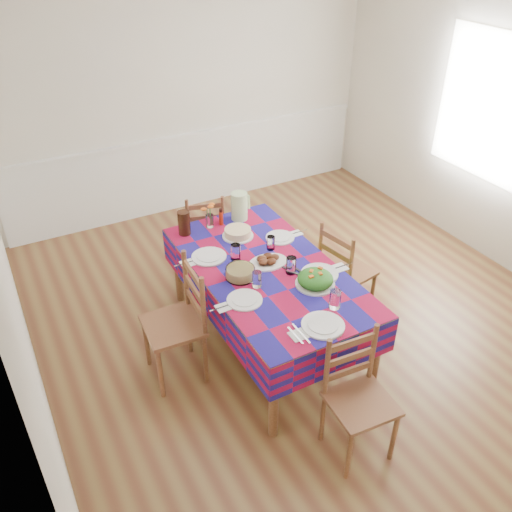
{
  "coord_description": "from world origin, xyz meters",
  "views": [
    {
      "loc": [
        -2.2,
        -3.18,
        3.18
      ],
      "look_at": [
        -0.53,
        -0.08,
        0.86
      ],
      "focal_mm": 38.0,
      "sensor_mm": 36.0,
      "label": 1
    }
  ],
  "objects": [
    {
      "name": "setting_left_far",
      "position": [
        -0.74,
        0.18,
        0.78
      ],
      "size": [
        0.52,
        0.31,
        0.14
      ],
      "rotation": [
        0.0,
        0.0,
        1.57
      ],
      "color": "white",
      "rests_on": "dining_table"
    },
    {
      "name": "window_right",
      "position": [
        2.23,
        0.3,
        1.5
      ],
      "size": [
        0.0,
        1.4,
        1.4
      ],
      "primitive_type": "plane",
      "rotation": [
        0.0,
        -1.57,
        0.0
      ],
      "color": "white",
      "rests_on": "room"
    },
    {
      "name": "salad_platter",
      "position": [
        -0.25,
        -0.5,
        0.8
      ],
      "size": [
        0.3,
        0.3,
        0.13
      ],
      "color": "white",
      "rests_on": "dining_table"
    },
    {
      "name": "chair_right",
      "position": [
        0.31,
        -0.14,
        0.46
      ],
      "size": [
        0.46,
        0.48,
        0.93
      ],
      "rotation": [
        0.0,
        0.0,
        1.76
      ],
      "color": "brown",
      "rests_on": "room"
    },
    {
      "name": "pasta_bowl",
      "position": [
        -0.7,
        -0.14,
        0.79
      ],
      "size": [
        0.23,
        0.23,
        0.08
      ],
      "color": "white",
      "rests_on": "dining_table"
    },
    {
      "name": "dining_table",
      "position": [
        -0.46,
        -0.13,
        0.67
      ],
      "size": [
        1.04,
        1.93,
        0.75
      ],
      "color": "brown",
      "rests_on": "room"
    },
    {
      "name": "tea_pitcher",
      "position": [
        -0.83,
        0.67,
        0.86
      ],
      "size": [
        0.11,
        0.11,
        0.21
      ],
      "primitive_type": "cylinder",
      "color": "black",
      "rests_on": "dining_table"
    },
    {
      "name": "room",
      "position": [
        0.0,
        0.0,
        1.35
      ],
      "size": [
        4.58,
        5.08,
        2.78
      ],
      "color": "brown",
      "rests_on": "ground"
    },
    {
      "name": "hot_sauce",
      "position": [
        -0.48,
        0.66,
        0.83
      ],
      "size": [
        0.04,
        0.04,
        0.16
      ],
      "primitive_type": "cylinder",
      "color": "red",
      "rests_on": "dining_table"
    },
    {
      "name": "setting_left_near",
      "position": [
        -0.75,
        -0.38,
        0.78
      ],
      "size": [
        0.48,
        0.28,
        0.13
      ],
      "rotation": [
        0.0,
        0.0,
        1.57
      ],
      "color": "white",
      "rests_on": "dining_table"
    },
    {
      "name": "serving_utensils",
      "position": [
        -0.29,
        -0.24,
        0.75
      ],
      "size": [
        0.15,
        0.33,
        0.01
      ],
      "color": "black",
      "rests_on": "dining_table"
    },
    {
      "name": "setting_near_head",
      "position": [
        -0.4,
        -0.87,
        0.78
      ],
      "size": [
        0.48,
        0.32,
        0.14
      ],
      "color": "white",
      "rests_on": "dining_table"
    },
    {
      "name": "chair_far",
      "position": [
        -0.47,
        1.09,
        0.43
      ],
      "size": [
        0.47,
        0.46,
        0.88
      ],
      "rotation": [
        0.0,
        0.0,
        2.86
      ],
      "color": "brown",
      "rests_on": "room"
    },
    {
      "name": "setting_right_far",
      "position": [
        -0.19,
        0.17,
        0.78
      ],
      "size": [
        0.47,
        0.27,
        0.12
      ],
      "rotation": [
        0.0,
        0.0,
        -1.57
      ],
      "color": "white",
      "rests_on": "dining_table"
    },
    {
      "name": "cake",
      "position": [
        -0.44,
        0.4,
        0.79
      ],
      "size": [
        0.27,
        0.27,
        0.07
      ],
      "color": "white",
      "rests_on": "dining_table"
    },
    {
      "name": "chair_near",
      "position": [
        -0.46,
        -1.35,
        0.45
      ],
      "size": [
        0.43,
        0.41,
        0.92
      ],
      "rotation": [
        0.0,
        0.0,
        -0.07
      ],
      "color": "brown",
      "rests_on": "room"
    },
    {
      "name": "flower_vase",
      "position": [
        -0.59,
        0.67,
        0.85
      ],
      "size": [
        0.14,
        0.12,
        0.23
      ],
      "color": "white",
      "rests_on": "dining_table"
    },
    {
      "name": "name_card",
      "position": [
        -0.45,
        -1.05,
        0.76
      ],
      "size": [
        0.09,
        0.03,
        0.02
      ],
      "primitive_type": "cube",
      "color": "white",
      "rests_on": "dining_table"
    },
    {
      "name": "setting_right_near",
      "position": [
        -0.2,
        -0.36,
        0.78
      ],
      "size": [
        0.54,
        0.31,
        0.14
      ],
      "rotation": [
        0.0,
        0.0,
        -1.57
      ],
      "color": "white",
      "rests_on": "dining_table"
    },
    {
      "name": "meat_platter",
      "position": [
        -0.42,
        -0.08,
        0.78
      ],
      "size": [
        0.32,
        0.23,
        0.06
      ],
      "color": "white",
      "rests_on": "dining_table"
    },
    {
      "name": "green_pitcher",
      "position": [
        -0.29,
        0.68,
        0.88
      ],
      "size": [
        0.15,
        0.15,
        0.25
      ],
      "primitive_type": "cylinder",
      "color": "#CBEDA7",
      "rests_on": "dining_table"
    },
    {
      "name": "chair_left",
      "position": [
        -1.22,
        -0.14,
        0.49
      ],
      "size": [
        0.44,
        0.46,
        1.0
      ],
      "rotation": [
        0.0,
        0.0,
        -1.63
      ],
      "color": "brown",
      "rests_on": "room"
    },
    {
      "name": "wainscot",
      "position": [
        0.0,
        2.48,
        0.49
      ],
      "size": [
        4.41,
        0.06,
        0.92
      ],
      "color": "white",
      "rests_on": "room"
    }
  ]
}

